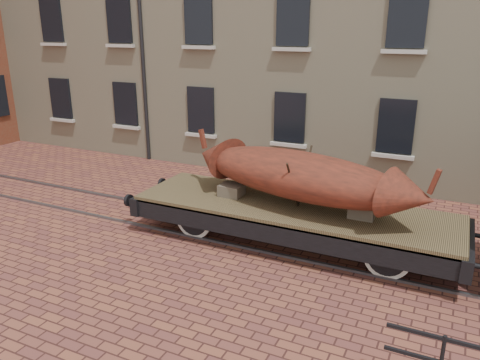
% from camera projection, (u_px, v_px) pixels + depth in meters
% --- Properties ---
extents(ground, '(90.00, 90.00, 0.00)m').
position_uv_depth(ground, '(315.00, 249.00, 11.39)').
color(ground, brown).
extents(rail_track, '(30.00, 1.52, 0.06)m').
position_uv_depth(rail_track, '(315.00, 248.00, 11.38)').
color(rail_track, '#59595E').
rests_on(rail_track, ground).
extents(flatcar_wagon, '(8.78, 2.38, 1.33)m').
position_uv_depth(flatcar_wagon, '(292.00, 213.00, 11.38)').
color(flatcar_wagon, brown).
rests_on(flatcar_wagon, ground).
extents(iron_boat, '(6.23, 2.80, 1.51)m').
position_uv_depth(iron_boat, '(299.00, 175.00, 11.01)').
color(iron_boat, maroon).
rests_on(iron_boat, flatcar_wagon).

